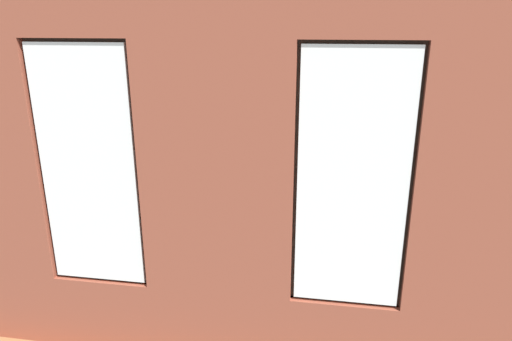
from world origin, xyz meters
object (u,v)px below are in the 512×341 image
at_px(potted_plant_between_couches, 362,252).
at_px(papasan_chair, 226,162).
at_px(remote_silver, 255,192).
at_px(candle_jar, 280,188).
at_px(couch_left, 443,218).
at_px(cup_ceramic, 260,193).
at_px(table_plant_small, 227,187).
at_px(potted_plant_by_left_couch, 401,185).
at_px(media_console, 69,215).
at_px(couch_by_window, 223,287).
at_px(coffee_table, 255,196).
at_px(potted_plant_beside_window_right, 8,255).
at_px(tv_flatscreen, 64,180).

bearing_deg(potted_plant_between_couches, papasan_chair, -60.19).
bearing_deg(remote_silver, candle_jar, -108.75).
bearing_deg(couch_left, remote_silver, -100.05).
height_order(cup_ceramic, potted_plant_between_couches, potted_plant_between_couches).
xyz_separation_m(candle_jar, table_plant_small, (0.82, 0.25, 0.07)).
height_order(potted_plant_by_left_couch, potted_plant_between_couches, potted_plant_between_couches).
xyz_separation_m(remote_silver, media_console, (2.73, 0.85, -0.21)).
xyz_separation_m(couch_by_window, candle_jar, (-0.31, -2.72, 0.16)).
relative_size(cup_ceramic, candle_jar, 0.74).
xyz_separation_m(coffee_table, cup_ceramic, (-0.11, 0.12, 0.10)).
bearing_deg(potted_plant_beside_window_right, couch_left, -155.03).
relative_size(media_console, potted_plant_beside_window_right, 0.82).
bearing_deg(table_plant_small, potted_plant_by_left_couch, -156.92).
xyz_separation_m(couch_by_window, coffee_table, (0.08, -2.58, 0.04)).
height_order(candle_jar, papasan_chair, papasan_chair).
relative_size(cup_ceramic, potted_plant_beside_window_right, 0.08).
height_order(table_plant_small, potted_plant_between_couches, potted_plant_between_couches).
distance_m(couch_left, tv_flatscreen, 5.57).
bearing_deg(potted_plant_beside_window_right, remote_silver, -130.89).
xyz_separation_m(table_plant_small, tv_flatscreen, (2.30, 0.73, 0.24)).
height_order(cup_ceramic, papasan_chair, papasan_chair).
bearing_deg(cup_ceramic, media_console, 14.55).
bearing_deg(media_console, cup_ceramic, -165.45).
bearing_deg(tv_flatscreen, coffee_table, -162.69).
xyz_separation_m(remote_silver, potted_plant_beside_window_right, (2.32, 2.68, 0.13)).
relative_size(couch_left, table_plant_small, 8.09).
relative_size(remote_silver, potted_plant_between_couches, 0.13).
relative_size(remote_silver, potted_plant_by_left_couch, 0.35).
xyz_separation_m(table_plant_small, potted_plant_by_left_couch, (-2.82, -1.20, -0.24)).
height_order(couch_by_window, potted_plant_beside_window_right, potted_plant_beside_window_right).
height_order(potted_plant_beside_window_right, potted_plant_between_couches, potted_plant_between_couches).
xyz_separation_m(coffee_table, potted_plant_by_left_couch, (-2.39, -1.09, -0.06)).
relative_size(coffee_table, potted_plant_between_couches, 1.12).
bearing_deg(potted_plant_between_couches, potted_plant_by_left_couch, -103.92).
xyz_separation_m(couch_left, tv_flatscreen, (5.52, 0.55, 0.46)).
xyz_separation_m(coffee_table, remote_silver, (0.00, -0.00, 0.06)).
bearing_deg(media_console, tv_flatscreen, -90.00).
xyz_separation_m(cup_ceramic, candle_jar, (-0.28, -0.25, 0.02)).
distance_m(potted_plant_beside_window_right, potted_plant_between_couches, 3.83).
xyz_separation_m(papasan_chair, potted_plant_beside_window_right, (1.52, 4.16, 0.11)).
relative_size(candle_jar, potted_plant_beside_window_right, 0.10).
distance_m(cup_ceramic, potted_plant_between_couches, 2.81).
bearing_deg(remote_silver, tv_flatscreen, 69.35).
distance_m(couch_by_window, remote_silver, 2.59).
relative_size(potted_plant_beside_window_right, potted_plant_between_couches, 0.95).
relative_size(coffee_table, cup_ceramic, 15.31).
bearing_deg(potted_plant_by_left_couch, papasan_chair, -7.00).
height_order(couch_by_window, candle_jar, couch_by_window).
bearing_deg(tv_flatscreen, table_plant_small, -162.33).
bearing_deg(couch_left, potted_plant_beside_window_right, -68.96).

